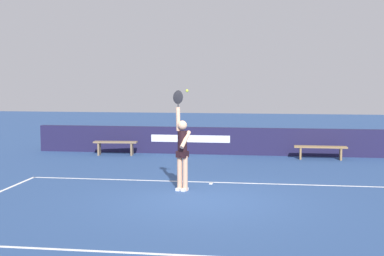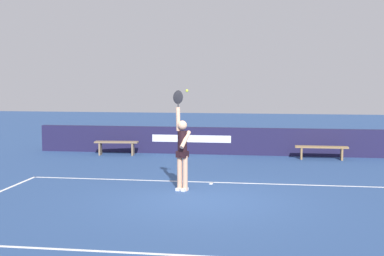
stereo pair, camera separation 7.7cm
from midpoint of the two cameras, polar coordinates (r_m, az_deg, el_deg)
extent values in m
plane|color=navy|center=(12.26, 0.93, -7.84)|extent=(60.00, 60.00, 0.00)
cube|color=white|center=(14.32, 1.99, -5.90)|extent=(10.19, 0.09, 0.00)
cube|color=white|center=(8.64, -2.33, -13.58)|extent=(10.19, 0.09, 0.00)
cube|color=white|center=(14.17, 1.93, -6.01)|extent=(0.09, 0.30, 0.00)
cube|color=#1C1A3D|center=(19.43, 3.66, -1.42)|extent=(14.37, 0.26, 0.99)
cube|color=silver|center=(19.44, -0.31, -1.17)|extent=(2.95, 0.01, 0.27)
cylinder|color=tan|center=(13.18, -0.92, -4.94)|extent=(0.13, 0.13, 0.88)
cylinder|color=tan|center=(13.25, -1.52, -4.89)|extent=(0.13, 0.13, 0.88)
cube|color=white|center=(13.24, -0.95, -6.69)|extent=(0.17, 0.26, 0.07)
cube|color=white|center=(13.31, -1.56, -6.62)|extent=(0.17, 0.26, 0.07)
cylinder|color=black|center=(13.10, -1.23, -1.68)|extent=(0.23, 0.23, 0.62)
cube|color=black|center=(13.14, -1.22, -2.85)|extent=(0.32, 0.29, 0.16)
sphere|color=tan|center=(13.05, -1.23, 0.30)|extent=(0.24, 0.24, 0.24)
cylinder|color=tan|center=(13.09, -1.69, 0.99)|extent=(0.14, 0.13, 0.59)
cylinder|color=tan|center=(12.98, -0.89, -1.27)|extent=(0.24, 0.48, 0.42)
ellipsoid|color=black|center=(13.06, -1.69, 3.37)|extent=(0.32, 0.13, 0.38)
cylinder|color=black|center=(13.07, -1.69, 2.53)|extent=(0.03, 0.03, 0.18)
sphere|color=#CBE137|center=(12.73, -0.71, 4.06)|extent=(0.07, 0.07, 0.07)
cube|color=#826B4F|center=(19.41, -8.42, -1.52)|extent=(1.62, 0.49, 0.05)
cube|color=#826B4F|center=(19.57, -10.14, -2.20)|extent=(0.09, 0.32, 0.48)
cube|color=#826B4F|center=(19.32, -6.65, -2.25)|extent=(0.09, 0.32, 0.48)
cube|color=olive|center=(18.72, 13.65, -2.01)|extent=(1.80, 0.37, 0.05)
cube|color=olive|center=(18.70, 11.55, -2.65)|extent=(0.06, 0.32, 0.44)
cube|color=olive|center=(18.83, 15.71, -2.69)|extent=(0.06, 0.32, 0.44)
camera|label=1|loc=(0.04, -90.17, -0.02)|focal=49.17mm
camera|label=2|loc=(0.04, 89.83, 0.02)|focal=49.17mm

